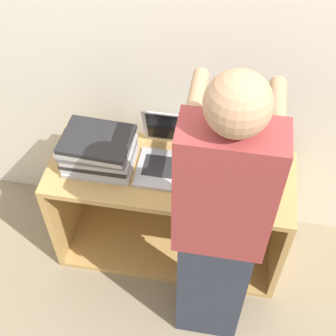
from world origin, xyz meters
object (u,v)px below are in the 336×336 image
at_px(laptop_stack_right, 245,171).
at_px(person, 219,232).
at_px(laptop_stack_left, 98,150).
at_px(laptop_open, 172,157).

distance_m(laptop_stack_right, person, 0.45).
bearing_deg(laptop_stack_right, laptop_stack_left, 179.69).
xyz_separation_m(laptop_stack_right, person, (-0.10, -0.44, 0.07)).
relative_size(laptop_open, laptop_stack_right, 0.95).
distance_m(laptop_open, laptop_stack_right, 0.39).
height_order(laptop_stack_left, laptop_stack_right, laptop_stack_left).
distance_m(laptop_open, laptop_stack_left, 0.40).
height_order(laptop_open, laptop_stack_right, laptop_open).
distance_m(laptop_stack_left, laptop_stack_right, 0.78).
height_order(laptop_open, laptop_stack_left, laptop_open).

